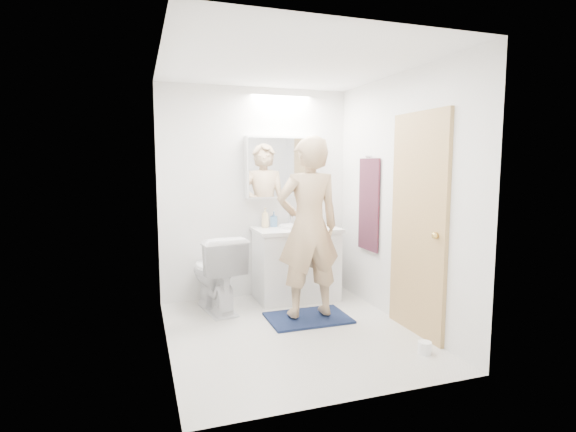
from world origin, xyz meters
name	(u,v)px	position (x,y,z in m)	size (l,w,h in m)	color
floor	(292,332)	(0.00, 0.00, 0.00)	(2.50, 2.50, 0.00)	silver
ceiling	(292,63)	(0.00, 0.00, 2.40)	(2.50, 2.50, 0.00)	white
wall_back	(256,194)	(0.00, 1.25, 1.20)	(2.50, 2.50, 0.00)	white
wall_front	(357,219)	(0.00, -1.25, 1.20)	(2.50, 2.50, 0.00)	white
wall_left	(164,206)	(-1.10, 0.00, 1.20)	(2.50, 2.50, 0.00)	white
wall_right	(399,199)	(1.10, 0.00, 1.20)	(2.50, 2.50, 0.00)	white
vanity_cabinet	(296,265)	(0.39, 0.96, 0.39)	(0.90, 0.55, 0.78)	white
countertop	(296,230)	(0.39, 0.96, 0.80)	(0.95, 0.58, 0.04)	silver
sink_basin	(295,226)	(0.39, 0.99, 0.84)	(0.36, 0.36, 0.03)	white
faucet	(290,219)	(0.39, 1.19, 0.90)	(0.02, 0.02, 0.16)	#BCBDC1
medicine_cabinet	(283,167)	(0.30, 1.18, 1.50)	(0.88, 0.14, 0.70)	white
mirror_panel	(285,167)	(0.30, 1.10, 1.50)	(0.84, 0.01, 0.66)	silver
toilet	(216,272)	(-0.55, 0.85, 0.41)	(0.45, 0.80, 0.81)	white
bath_rug	(308,318)	(0.27, 0.28, 0.01)	(0.80, 0.55, 0.02)	#162545
person	(309,227)	(0.27, 0.28, 0.93)	(0.64, 0.42, 1.76)	tan
door	(418,225)	(1.08, -0.35, 1.00)	(0.04, 0.80, 2.00)	tan
door_knob	(435,236)	(1.04, -0.65, 0.95)	(0.06, 0.06, 0.06)	gold
towel	(369,205)	(1.08, 0.55, 1.10)	(0.02, 0.42, 1.00)	#122439
towel_hook	(369,156)	(1.07, 0.55, 1.62)	(0.02, 0.02, 0.07)	silver
soap_bottle_a	(265,218)	(0.07, 1.11, 0.93)	(0.09, 0.09, 0.23)	beige
soap_bottle_b	(274,219)	(0.18, 1.15, 0.91)	(0.08, 0.08, 0.18)	#507DAC
toothbrush_cup	(308,221)	(0.60, 1.12, 0.87)	(0.10, 0.10, 0.10)	#3F5BBF
toilet_paper_roll	(425,348)	(0.88, -0.78, 0.05)	(0.11, 0.11, 0.10)	white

